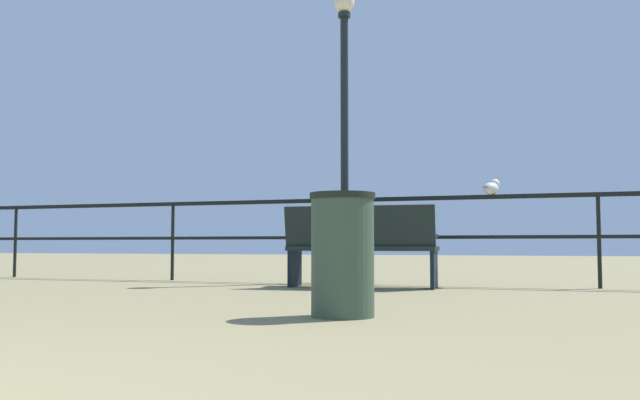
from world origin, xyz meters
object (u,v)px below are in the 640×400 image
Objects in this scene: bench_near_left at (361,243)px; seagull_on_rail at (492,187)px; trash_bin at (343,254)px; lamppost_center at (344,119)px.

bench_near_left is 4.18× the size of seagull_on_rail.
bench_near_left is 2.06× the size of trash_bin.
bench_near_left is at bearing 103.66° from trash_bin.
lamppost_center is at bearing 174.42° from seagull_on_rail.
trash_bin is at bearing -72.92° from lamppost_center.
seagull_on_rail is 3.82m from trash_bin.
seagull_on_rail is (1.33, 0.79, 0.63)m from bench_near_left.
bench_near_left is 0.44× the size of lamppost_center.
trash_bin is at bearing -99.61° from seagull_on_rail.
lamppost_center is (-0.48, 0.97, 1.57)m from bench_near_left.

